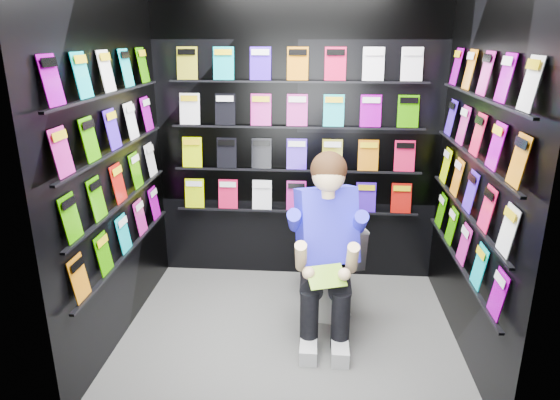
{
  "coord_description": "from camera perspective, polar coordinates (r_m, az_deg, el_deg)",
  "views": [
    {
      "loc": [
        0.18,
        -3.16,
        2.08
      ],
      "look_at": [
        -0.08,
        0.15,
        0.98
      ],
      "focal_mm": 32.0,
      "sensor_mm": 36.0,
      "label": 1
    }
  ],
  "objects": [
    {
      "name": "floor",
      "position": [
        3.78,
        1.02,
        -14.99
      ],
      "size": [
        2.4,
        2.4,
        0.0
      ],
      "primitive_type": "plane",
      "color": "#595957",
      "rests_on": "ground"
    },
    {
      "name": "wall_back",
      "position": [
        4.23,
        1.97,
        7.73
      ],
      "size": [
        2.4,
        0.04,
        2.6
      ],
      "primitive_type": "cube",
      "color": "black",
      "rests_on": "floor"
    },
    {
      "name": "wall_front",
      "position": [
        2.3,
        -0.35,
        -1.43
      ],
      "size": [
        2.4,
        0.04,
        2.6
      ],
      "primitive_type": "cube",
      "color": "black",
      "rests_on": "floor"
    },
    {
      "name": "wall_left",
      "position": [
        3.53,
        -18.74,
        4.64
      ],
      "size": [
        0.04,
        2.0,
        2.6
      ],
      "primitive_type": "cube",
      "color": "black",
      "rests_on": "floor"
    },
    {
      "name": "wall_right",
      "position": [
        3.4,
        21.8,
        3.81
      ],
      "size": [
        0.04,
        2.0,
        2.6
      ],
      "primitive_type": "cube",
      "color": "black",
      "rests_on": "floor"
    },
    {
      "name": "comics_back",
      "position": [
        4.2,
        1.95,
        7.73
      ],
      "size": [
        2.1,
        0.06,
        1.37
      ],
      "primitive_type": null,
      "color": "#D01443",
      "rests_on": "wall_back"
    },
    {
      "name": "comics_left",
      "position": [
        3.52,
        -18.3,
        4.72
      ],
      "size": [
        0.06,
        1.7,
        1.37
      ],
      "primitive_type": null,
      "color": "#D01443",
      "rests_on": "wall_left"
    },
    {
      "name": "comics_right",
      "position": [
        3.39,
        21.32,
        3.92
      ],
      "size": [
        0.06,
        1.7,
        1.37
      ],
      "primitive_type": null,
      "color": "#D01443",
      "rests_on": "wall_right"
    },
    {
      "name": "toilet",
      "position": [
        4.05,
        5.13,
        -6.7
      ],
      "size": [
        0.64,
        0.85,
        0.73
      ],
      "primitive_type": "imported",
      "rotation": [
        0.0,
        0.0,
        3.47
      ],
      "color": "silver",
      "rests_on": "floor"
    },
    {
      "name": "longbox",
      "position": [
        3.99,
        5.32,
        -10.85
      ],
      "size": [
        0.26,
        0.39,
        0.27
      ],
      "primitive_type": "cube",
      "rotation": [
        0.0,
        0.0,
        -0.19
      ],
      "color": "silver",
      "rests_on": "floor"
    },
    {
      "name": "longbox_lid",
      "position": [
        3.92,
        5.38,
        -8.94
      ],
      "size": [
        0.28,
        0.41,
        0.03
      ],
      "primitive_type": "cube",
      "rotation": [
        0.0,
        0.0,
        -0.19
      ],
      "color": "silver",
      "rests_on": "longbox"
    },
    {
      "name": "reader",
      "position": [
        3.54,
        5.36,
        -3.07
      ],
      "size": [
        0.78,
        0.94,
        1.48
      ],
      "primitive_type": null,
      "rotation": [
        0.0,
        0.0,
        0.33
      ],
      "color": "#2721E1",
      "rests_on": "toilet"
    },
    {
      "name": "held_comic",
      "position": [
        3.3,
        5.31,
        -8.7
      ],
      "size": [
        0.28,
        0.22,
        0.1
      ],
      "primitive_type": "cube",
      "rotation": [
        -0.96,
        0.0,
        0.33
      ],
      "color": "green",
      "rests_on": "reader"
    }
  ]
}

